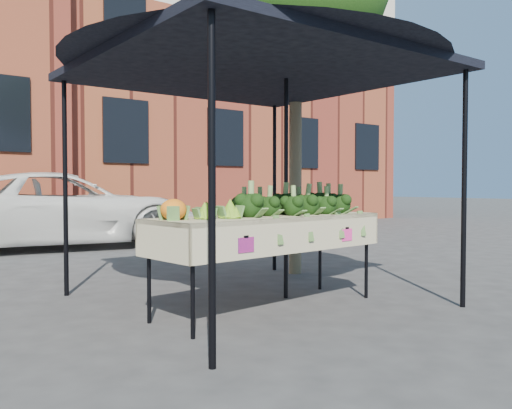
% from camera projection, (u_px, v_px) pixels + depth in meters
% --- Properties ---
extents(ground, '(90.00, 90.00, 0.00)m').
position_uv_depth(ground, '(248.00, 308.00, 5.16)').
color(ground, '#313134').
extents(table, '(2.46, 1.01, 0.90)m').
position_uv_depth(table, '(269.00, 263.00, 5.11)').
color(table, '#BCB28C').
rests_on(table, ground).
extents(canopy, '(3.16, 3.16, 2.74)m').
position_uv_depth(canopy, '(255.00, 168.00, 5.45)').
color(canopy, black).
rests_on(canopy, ground).
extents(broccoli_heap, '(1.49, 0.59, 0.28)m').
position_uv_depth(broccoli_heap, '(293.00, 200.00, 5.31)').
color(broccoli_heap, black).
rests_on(broccoli_heap, table).
extents(romanesco_cluster, '(0.45, 0.49, 0.22)m').
position_uv_depth(romanesco_cluster, '(211.00, 206.00, 4.68)').
color(romanesco_cluster, '#89BC25').
rests_on(romanesco_cluster, table).
extents(cauliflower_pair, '(0.22, 0.22, 0.19)m').
position_uv_depth(cauliflower_pair, '(173.00, 208.00, 4.41)').
color(cauliflower_pair, orange).
rests_on(cauliflower_pair, table).
extents(vehicle, '(1.84, 2.61, 5.18)m').
position_uv_depth(vehicle, '(63.00, 112.00, 10.24)').
color(vehicle, white).
rests_on(vehicle, ground).
extents(street_tree, '(2.46, 2.46, 4.85)m').
position_uv_depth(street_tree, '(296.00, 93.00, 7.15)').
color(street_tree, '#1E4C14').
rests_on(street_tree, ground).
extents(building_right, '(12.00, 8.00, 8.50)m').
position_uv_depth(building_right, '(197.00, 100.00, 19.18)').
color(building_right, maroon).
rests_on(building_right, ground).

